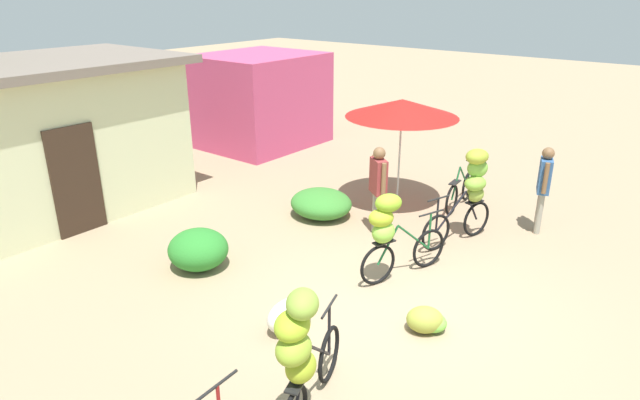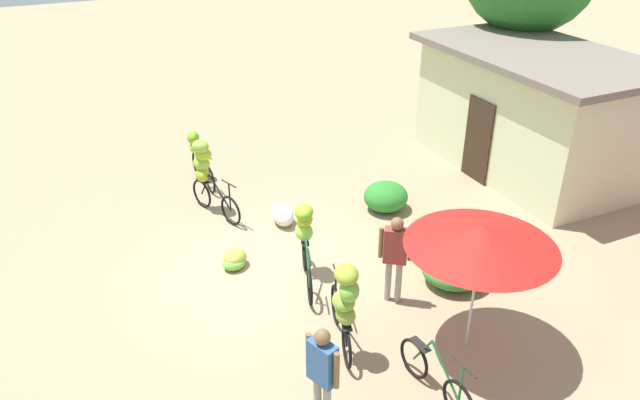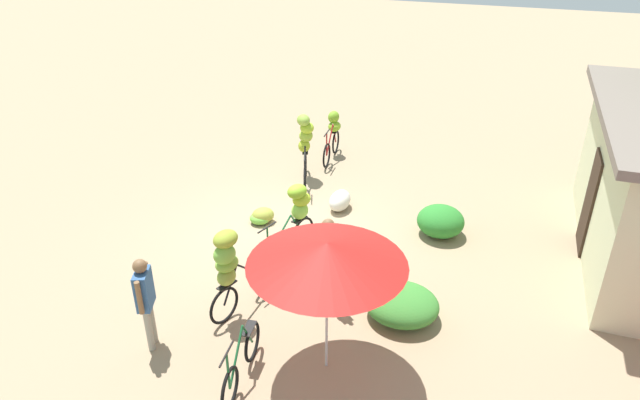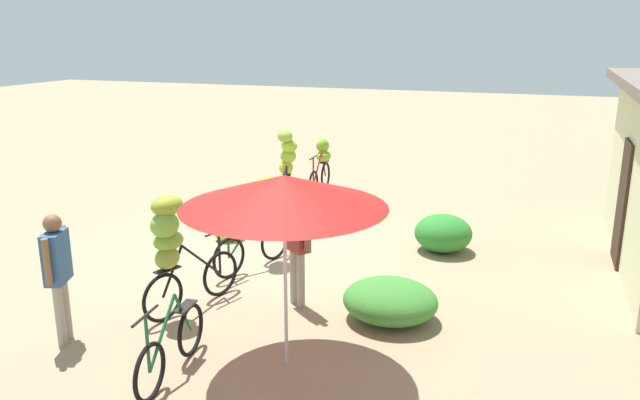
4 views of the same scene
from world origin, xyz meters
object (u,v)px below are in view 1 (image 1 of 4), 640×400
(building_low, at_px, (30,140))
(produce_sack, at_px, (290,315))
(bicycle_center_loaded, at_px, (391,230))
(person_bystander, at_px, (544,181))
(banana_pile_on_ground, at_px, (427,320))
(shop_pink, at_px, (260,100))
(bicycle_near_pile, at_px, (301,349))
(market_umbrella, at_px, (402,108))
(bicycle_by_shop, at_px, (471,187))
(person_vendor, at_px, (378,182))
(bicycle_rightmost, at_px, (460,191))

(building_low, xyz_separation_m, produce_sack, (0.06, -6.58, -1.29))
(bicycle_center_loaded, xyz_separation_m, person_bystander, (3.27, -1.19, 0.12))
(building_low, distance_m, banana_pile_on_ground, 8.21)
(shop_pink, height_order, bicycle_near_pile, shop_pink)
(market_umbrella, height_order, banana_pile_on_ground, market_umbrella)
(building_low, height_order, produce_sack, building_low)
(market_umbrella, distance_m, person_bystander, 2.97)
(building_low, xyz_separation_m, bicycle_near_pile, (-1.17, -7.85, -0.51))
(market_umbrella, xyz_separation_m, bicycle_by_shop, (-0.66, -1.85, -1.03))
(bicycle_by_shop, height_order, banana_pile_on_ground, bicycle_by_shop)
(banana_pile_on_ground, height_order, person_vendor, person_vendor)
(bicycle_near_pile, xyz_separation_m, banana_pile_on_ground, (2.35, -0.16, -0.84))
(bicycle_near_pile, bearing_deg, market_umbrella, 22.58)
(produce_sack, relative_size, person_vendor, 0.42)
(banana_pile_on_ground, xyz_separation_m, person_bystander, (4.08, -0.09, 0.84))
(banana_pile_on_ground, xyz_separation_m, person_vendor, (2.13, 2.19, 0.86))
(bicycle_center_loaded, bearing_deg, building_low, 106.08)
(building_low, bearing_deg, shop_pink, 1.68)
(shop_pink, relative_size, market_umbrella, 1.43)
(building_low, bearing_deg, person_bystander, -57.00)
(produce_sack, bearing_deg, bicycle_center_loaded, -9.58)
(building_low, relative_size, bicycle_rightmost, 3.69)
(person_vendor, bearing_deg, bicycle_rightmost, -15.73)
(building_low, height_order, bicycle_rightmost, building_low)
(bicycle_rightmost, xyz_separation_m, person_bystander, (-0.22, -1.66, 0.65))
(building_low, xyz_separation_m, person_bystander, (5.26, -8.10, -0.51))
(bicycle_rightmost, bearing_deg, bicycle_center_loaded, -172.32)
(shop_pink, height_order, person_bystander, shop_pink)
(bicycle_rightmost, bearing_deg, bicycle_near_pile, -168.03)
(bicycle_by_shop, bearing_deg, shop_pink, 72.81)
(shop_pink, xyz_separation_m, bicycle_center_loaded, (-4.45, -7.10, -0.39))
(banana_pile_on_ground, bearing_deg, person_bystander, -1.24)
(shop_pink, relative_size, bicycle_by_shop, 1.91)
(bicycle_center_loaded, distance_m, person_vendor, 1.71)
(bicycle_by_shop, height_order, bicycle_rightmost, bicycle_by_shop)
(shop_pink, distance_m, bicycle_center_loaded, 8.39)
(bicycle_near_pile, bearing_deg, person_vendor, 24.29)
(bicycle_rightmost, xyz_separation_m, banana_pile_on_ground, (-4.31, -1.58, -0.19))
(shop_pink, distance_m, person_vendor, 6.79)
(market_umbrella, distance_m, banana_pile_on_ground, 4.88)
(shop_pink, bearing_deg, person_vendor, -117.52)
(person_vendor, bearing_deg, bicycle_by_shop, -58.69)
(market_umbrella, height_order, produce_sack, market_umbrella)
(building_low, relative_size, person_bystander, 3.59)
(building_low, bearing_deg, banana_pile_on_ground, -81.62)
(shop_pink, bearing_deg, bicycle_center_loaded, -122.10)
(building_low, bearing_deg, person_vendor, -60.38)
(market_umbrella, distance_m, produce_sack, 5.23)
(market_umbrella, xyz_separation_m, person_bystander, (0.45, -2.74, -1.04))
(bicycle_near_pile, distance_m, banana_pile_on_ground, 2.50)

